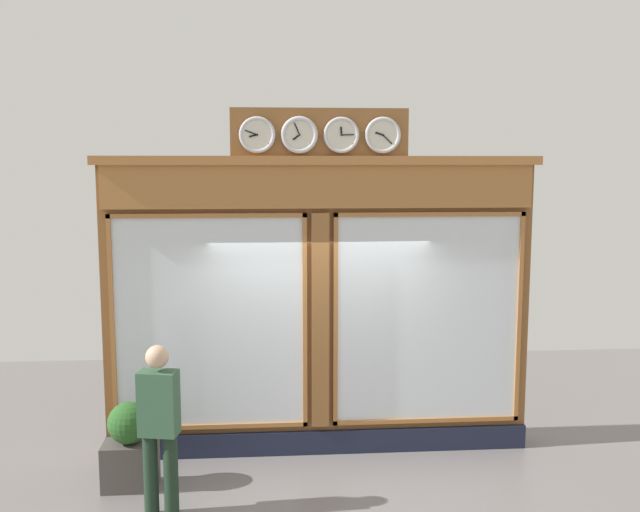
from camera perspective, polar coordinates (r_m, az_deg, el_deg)
name	(u,v)px	position (r m, az deg, el deg)	size (l,w,h in m)	color
shop_facade	(319,304)	(8.16, -0.07, -3.91)	(5.01, 0.42, 3.98)	brown
pedestrian	(159,423)	(7.02, -12.91, -13.09)	(0.40, 0.29, 1.69)	#1C2F21
planter_box	(131,465)	(7.92, -15.12, -16.07)	(0.56, 0.36, 0.49)	#4C4742
planter_shrub	(129,423)	(7.75, -15.24, -12.93)	(0.44, 0.44, 0.44)	#285623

